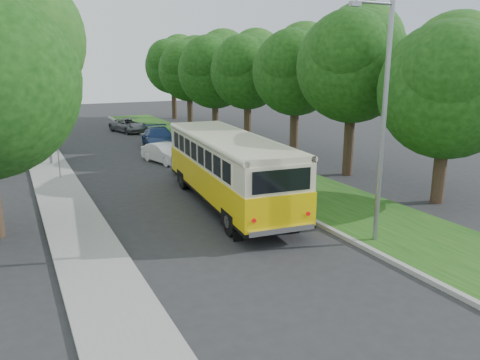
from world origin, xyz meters
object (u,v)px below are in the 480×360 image
lamppost_far (43,97)px  car_silver (205,164)px  vintage_bus (229,171)px  car_grey (129,125)px  car_blue (159,138)px  lamppost_near (382,117)px  car_white (165,153)px

lamppost_far → car_silver: lamppost_far is taller
vintage_bus → car_grey: (1.40, 24.15, -0.96)m
car_grey → car_blue: bearing=-105.3°
lamppost_near → car_white: lamppost_near is taller
lamppost_far → car_white: size_ratio=2.03×
car_grey → car_white: bearing=-109.9°
vintage_bus → car_white: 9.99m
car_silver → car_blue: 9.70m
lamppost_far → car_grey: lamppost_far is taller
lamppost_near → car_silver: (-1.58, 11.41, -3.62)m
car_blue → car_grey: size_ratio=1.18×
lamppost_far → car_white: bearing=-19.6°
lamppost_near → vintage_bus: size_ratio=0.76×
lamppost_far → car_silver: (7.33, -7.09, -3.37)m
lamppost_near → vintage_bus: 7.31m
car_white → lamppost_far: bearing=145.4°
car_white → car_grey: size_ratio=0.84×
lamppost_near → car_blue: lamppost_near is taller
vintage_bus → car_silver: 5.35m
car_white → lamppost_near: bearing=-96.6°
lamppost_far → car_grey: 14.58m
car_silver → car_blue: car_blue is taller
car_silver → vintage_bus: bearing=-123.0°
car_silver → lamppost_near: bearing=-104.0°
car_silver → car_blue: (0.37, 9.69, 0.01)m
lamppost_near → car_grey: (-1.21, 30.37, -3.76)m
lamppost_far → car_blue: bearing=18.7°
car_white → car_blue: size_ratio=0.71×
lamppost_near → vintage_bus: bearing=112.7°
car_silver → car_grey: (0.37, 18.96, -0.14)m
lamppost_near → car_white: (-2.36, 16.17, -3.76)m
car_white → car_blue: bearing=61.9°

